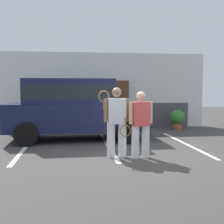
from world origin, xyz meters
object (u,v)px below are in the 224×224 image
parked_suv (74,106)px  potted_plant_by_porch (177,118)px  tennis_player_woman (140,124)px  tennis_player_man (116,121)px

parked_suv → potted_plant_by_porch: parked_suv is taller
tennis_player_woman → tennis_player_man: bearing=-22.1°
parked_suv → tennis_player_woman: (1.64, -2.86, -0.29)m
parked_suv → potted_plant_by_porch: 4.94m
potted_plant_by_porch → parked_suv: bearing=-154.5°
tennis_player_woman → potted_plant_by_porch: (2.77, 4.96, -0.39)m
tennis_player_woman → potted_plant_by_porch: bearing=-127.0°
potted_plant_by_porch → tennis_player_woman: bearing=-119.2°
parked_suv → tennis_player_woman: 3.31m
tennis_player_woman → potted_plant_by_porch: 5.70m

